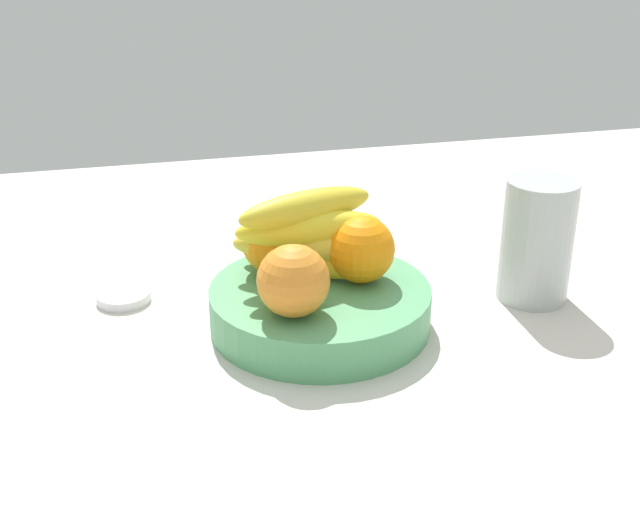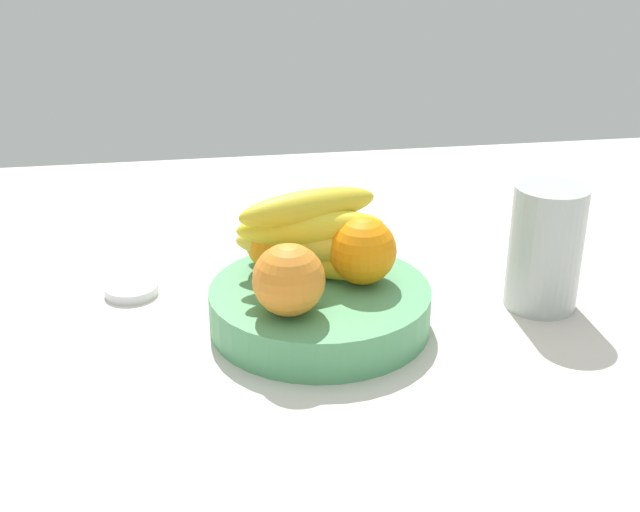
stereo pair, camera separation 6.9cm
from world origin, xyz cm
name	(u,v)px [view 1 (the left image)]	position (x,y,z in cm)	size (l,w,h in cm)	color
ground_plane	(297,352)	(0.00, 0.00, -1.50)	(180.00, 140.00, 3.00)	beige
fruit_bowl	(320,307)	(-3.37, -2.78, 2.45)	(25.55, 25.55, 4.90)	#529D66
orange_front_left	(293,281)	(0.86, 2.64, 8.84)	(7.87, 7.87, 7.87)	orange
orange_front_right	(361,249)	(-8.44, -3.65, 8.84)	(7.87, 7.87, 7.87)	orange
orange_center	(275,241)	(0.77, -8.35, 8.84)	(7.87, 7.87, 7.87)	orange
banana_bunch	(307,235)	(-2.58, -6.05, 10.20)	(17.64, 13.46, 10.60)	yellow
thermos_tumbler	(537,240)	(-30.73, -3.71, 7.64)	(8.68, 8.68, 15.29)	#B2B9B7
jar_lid	(124,296)	(18.76, -14.67, 0.60)	(6.69, 6.69, 1.19)	silver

